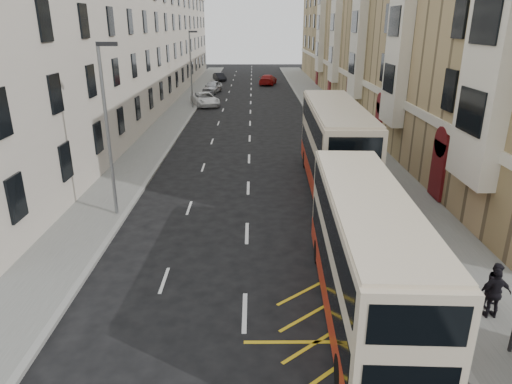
{
  "coord_description": "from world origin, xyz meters",
  "views": [
    {
      "loc": [
        0.29,
        -8.62,
        8.89
      ],
      "look_at": [
        0.41,
        9.36,
        2.22
      ],
      "focal_mm": 32.0,
      "sensor_mm": 36.0,
      "label": 1
    }
  ],
  "objects_px": {
    "car_dark": "(219,77)",
    "street_lamp_near": "(108,123)",
    "pedestrian_mid": "(496,285)",
    "street_lamp_far": "(191,65)",
    "car_red": "(268,80)",
    "double_decker_front": "(364,255)",
    "pedestrian_far": "(495,293)",
    "white_van": "(205,99)",
    "double_decker_rear": "(334,146)",
    "car_silver": "(213,87)"
  },
  "relations": [
    {
      "from": "street_lamp_far",
      "to": "double_decker_rear",
      "type": "relative_size",
      "value": 0.67
    },
    {
      "from": "street_lamp_near",
      "to": "car_silver",
      "type": "distance_m",
      "value": 42.31
    },
    {
      "from": "street_lamp_near",
      "to": "white_van",
      "type": "xyz_separation_m",
      "value": [
        1.15,
        31.85,
        -3.89
      ]
    },
    {
      "from": "car_silver",
      "to": "car_dark",
      "type": "height_order",
      "value": "car_silver"
    },
    {
      "from": "double_decker_rear",
      "to": "car_red",
      "type": "bearing_deg",
      "value": 94.5
    },
    {
      "from": "street_lamp_far",
      "to": "street_lamp_near",
      "type": "bearing_deg",
      "value": -90.0
    },
    {
      "from": "car_red",
      "to": "double_decker_rear",
      "type": "bearing_deg",
      "value": 104.17
    },
    {
      "from": "pedestrian_mid",
      "to": "white_van",
      "type": "height_order",
      "value": "pedestrian_mid"
    },
    {
      "from": "street_lamp_far",
      "to": "car_red",
      "type": "relative_size",
      "value": 1.53
    },
    {
      "from": "car_dark",
      "to": "double_decker_front",
      "type": "bearing_deg",
      "value": -101.79
    },
    {
      "from": "car_silver",
      "to": "double_decker_front",
      "type": "bearing_deg",
      "value": -68.72
    },
    {
      "from": "street_lamp_near",
      "to": "pedestrian_mid",
      "type": "height_order",
      "value": "street_lamp_near"
    },
    {
      "from": "street_lamp_near",
      "to": "white_van",
      "type": "distance_m",
      "value": 32.11
    },
    {
      "from": "double_decker_rear",
      "to": "street_lamp_far",
      "type": "bearing_deg",
      "value": 115.09
    },
    {
      "from": "car_dark",
      "to": "car_red",
      "type": "xyz_separation_m",
      "value": [
        7.77,
        -5.02,
        0.12
      ]
    },
    {
      "from": "street_lamp_near",
      "to": "pedestrian_mid",
      "type": "relative_size",
      "value": 5.11
    },
    {
      "from": "pedestrian_far",
      "to": "street_lamp_near",
      "type": "bearing_deg",
      "value": -30.6
    },
    {
      "from": "double_decker_front",
      "to": "car_red",
      "type": "height_order",
      "value": "double_decker_front"
    },
    {
      "from": "white_van",
      "to": "pedestrian_far",
      "type": "bearing_deg",
      "value": -91.43
    },
    {
      "from": "street_lamp_near",
      "to": "car_red",
      "type": "distance_m",
      "value": 51.65
    },
    {
      "from": "car_dark",
      "to": "street_lamp_near",
      "type": "bearing_deg",
      "value": -110.96
    },
    {
      "from": "car_silver",
      "to": "car_red",
      "type": "bearing_deg",
      "value": 59.13
    },
    {
      "from": "street_lamp_near",
      "to": "street_lamp_far",
      "type": "relative_size",
      "value": 1.0
    },
    {
      "from": "street_lamp_near",
      "to": "car_silver",
      "type": "height_order",
      "value": "street_lamp_near"
    },
    {
      "from": "double_decker_front",
      "to": "car_dark",
      "type": "xyz_separation_m",
      "value": [
        -8.95,
        63.78,
        -1.47
      ]
    },
    {
      "from": "double_decker_front",
      "to": "pedestrian_far",
      "type": "height_order",
      "value": "double_decker_front"
    },
    {
      "from": "pedestrian_mid",
      "to": "street_lamp_near",
      "type": "bearing_deg",
      "value": 119.59
    },
    {
      "from": "street_lamp_far",
      "to": "double_decker_front",
      "type": "bearing_deg",
      "value": -75.12
    },
    {
      "from": "street_lamp_near",
      "to": "pedestrian_mid",
      "type": "xyz_separation_m",
      "value": [
        14.49,
        -7.91,
        -3.7
      ]
    },
    {
      "from": "car_dark",
      "to": "car_silver",
      "type": "bearing_deg",
      "value": -109.77
    },
    {
      "from": "white_van",
      "to": "double_decker_rear",
      "type": "bearing_deg",
      "value": -89.42
    },
    {
      "from": "double_decker_front",
      "to": "car_dark",
      "type": "relative_size",
      "value": 2.71
    },
    {
      "from": "white_van",
      "to": "car_red",
      "type": "distance_m",
      "value": 20.41
    },
    {
      "from": "street_lamp_near",
      "to": "double_decker_rear",
      "type": "bearing_deg",
      "value": 20.32
    },
    {
      "from": "pedestrian_mid",
      "to": "car_red",
      "type": "bearing_deg",
      "value": 63.65
    },
    {
      "from": "street_lamp_near",
      "to": "street_lamp_far",
      "type": "distance_m",
      "value": 30.0
    },
    {
      "from": "pedestrian_far",
      "to": "car_dark",
      "type": "height_order",
      "value": "pedestrian_far"
    },
    {
      "from": "pedestrian_far",
      "to": "car_red",
      "type": "height_order",
      "value": "pedestrian_far"
    },
    {
      "from": "car_red",
      "to": "pedestrian_far",
      "type": "bearing_deg",
      "value": 106.45
    },
    {
      "from": "pedestrian_far",
      "to": "white_van",
      "type": "bearing_deg",
      "value": -71.81
    },
    {
      "from": "street_lamp_near",
      "to": "car_dark",
      "type": "relative_size",
      "value": 2.08
    },
    {
      "from": "double_decker_front",
      "to": "white_van",
      "type": "distance_m",
      "value": 40.89
    },
    {
      "from": "pedestrian_far",
      "to": "car_dark",
      "type": "relative_size",
      "value": 0.44
    },
    {
      "from": "double_decker_front",
      "to": "car_silver",
      "type": "bearing_deg",
      "value": 102.67
    },
    {
      "from": "pedestrian_far",
      "to": "white_van",
      "type": "height_order",
      "value": "pedestrian_far"
    },
    {
      "from": "pedestrian_mid",
      "to": "white_van",
      "type": "distance_m",
      "value": 41.94
    },
    {
      "from": "double_decker_front",
      "to": "white_van",
      "type": "bearing_deg",
      "value": 105.2
    },
    {
      "from": "pedestrian_mid",
      "to": "car_dark",
      "type": "relative_size",
      "value": 0.41
    },
    {
      "from": "street_lamp_near",
      "to": "car_red",
      "type": "bearing_deg",
      "value": 80.03
    },
    {
      "from": "double_decker_rear",
      "to": "car_dark",
      "type": "distance_m",
      "value": 52.61
    }
  ]
}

